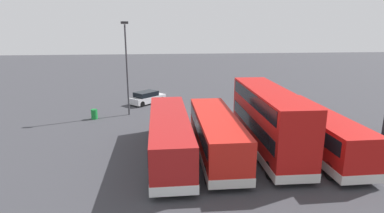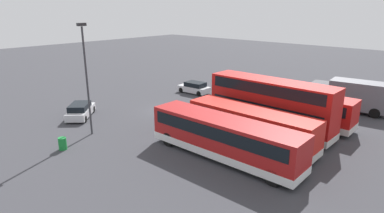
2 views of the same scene
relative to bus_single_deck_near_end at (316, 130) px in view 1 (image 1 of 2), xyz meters
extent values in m
plane|color=#38383D|center=(5.22, -11.05, -1.62)|extent=(140.00, 140.00, 0.00)
cube|color=#B71411|center=(0.00, 0.01, 0.03)|extent=(2.67, 11.22, 2.60)
cube|color=silver|center=(0.00, 0.01, -1.00)|extent=(2.71, 11.26, 0.55)
cube|color=black|center=(0.00, 0.01, 0.63)|extent=(2.72, 10.42, 0.90)
cube|color=black|center=(0.06, -5.62, 0.63)|extent=(2.25, 0.08, 1.10)
cylinder|color=black|center=(1.17, -4.17, -1.07)|extent=(0.31, 1.10, 1.10)
cylinder|color=black|center=(-1.08, -4.20, -1.07)|extent=(0.31, 1.10, 1.10)
cylinder|color=black|center=(1.08, 4.21, -1.07)|extent=(0.31, 1.10, 1.10)
cylinder|color=black|center=(-1.17, 4.19, -1.07)|extent=(0.31, 1.10, 1.10)
cube|color=#B71411|center=(3.45, -0.30, 0.83)|extent=(2.68, 11.03, 4.20)
cube|color=silver|center=(3.45, -0.30, -1.00)|extent=(2.72, 11.07, 0.55)
cube|color=black|center=(3.45, -0.30, 0.63)|extent=(2.73, 10.23, 0.90)
cube|color=black|center=(3.45, -0.30, 2.33)|extent=(2.73, 10.23, 0.90)
cube|color=black|center=(3.38, -5.83, 0.63)|extent=(2.25, 0.09, 1.10)
cylinder|color=black|center=(4.52, -4.41, -1.07)|extent=(0.31, 1.10, 1.10)
cylinder|color=black|center=(2.27, -4.38, -1.07)|extent=(0.31, 1.10, 1.10)
cylinder|color=black|center=(4.62, 3.78, -1.07)|extent=(0.31, 1.10, 1.10)
cylinder|color=black|center=(2.37, 3.81, -1.07)|extent=(0.31, 1.10, 1.10)
cube|color=red|center=(7.23, 0.15, 0.03)|extent=(2.60, 10.45, 2.60)
cube|color=silver|center=(7.23, 0.15, -1.00)|extent=(2.64, 10.49, 0.55)
cube|color=black|center=(7.23, 0.15, 0.63)|extent=(2.65, 9.65, 0.90)
cube|color=black|center=(7.21, -5.10, 0.63)|extent=(2.25, 0.07, 1.10)
cylinder|color=black|center=(8.34, -3.68, -1.07)|extent=(0.31, 1.10, 1.10)
cylinder|color=black|center=(6.09, -3.67, -1.07)|extent=(0.31, 1.10, 1.10)
cylinder|color=black|center=(8.38, 3.96, -1.07)|extent=(0.31, 1.10, 1.10)
cylinder|color=black|center=(6.13, 3.97, -1.07)|extent=(0.31, 1.10, 1.10)
cube|color=#A51919|center=(10.43, -0.05, 0.03)|extent=(2.65, 11.76, 2.60)
cube|color=silver|center=(10.43, -0.05, -1.00)|extent=(2.69, 11.80, 0.55)
cube|color=black|center=(10.43, -0.05, 0.63)|extent=(2.70, 10.96, 0.90)
cube|color=black|center=(10.48, -5.95, 0.63)|extent=(2.25, 0.08, 1.10)
cylinder|color=black|center=(11.60, -4.51, -1.07)|extent=(0.31, 1.10, 1.10)
cylinder|color=black|center=(9.35, -4.53, -1.07)|extent=(0.31, 1.10, 1.10)
cylinder|color=black|center=(11.52, 4.43, -1.07)|extent=(0.31, 1.10, 1.10)
cylinder|color=black|center=(9.27, 4.41, -1.07)|extent=(0.31, 1.10, 1.10)
cube|color=silver|center=(-1.94, -13.88, -1.09)|extent=(2.04, 4.15, 0.70)
cube|color=black|center=(-1.95, -13.68, -0.47)|extent=(1.78, 2.52, 0.55)
cylinder|color=black|center=(-1.05, -15.25, -1.30)|extent=(0.26, 0.65, 0.64)
cylinder|color=black|center=(-2.65, -15.34, -1.30)|extent=(0.26, 0.65, 0.64)
cylinder|color=black|center=(-1.22, -12.41, -1.30)|extent=(0.26, 0.65, 0.64)
cylinder|color=black|center=(-2.82, -12.51, -1.30)|extent=(0.26, 0.65, 0.64)
cube|color=silver|center=(12.53, -15.92, -1.09)|extent=(4.33, 4.27, 0.70)
cube|color=black|center=(12.68, -15.78, -0.47)|extent=(2.99, 2.97, 0.55)
cylinder|color=black|center=(11.98, -17.56, -1.30)|extent=(0.61, 0.60, 0.64)
cylinder|color=black|center=(10.87, -16.42, -1.30)|extent=(0.61, 0.60, 0.64)
cylinder|color=black|center=(14.20, -15.42, -1.30)|extent=(0.61, 0.60, 0.64)
cylinder|color=black|center=(13.08, -14.27, -1.30)|extent=(0.61, 0.60, 0.64)
cylinder|color=#38383D|center=(14.24, -11.21, 2.86)|extent=(0.16, 0.16, 8.96)
cube|color=#262628|center=(14.24, -11.21, 7.49)|extent=(0.70, 0.30, 0.24)
cylinder|color=#197F33|center=(17.46, -10.00, -1.15)|extent=(0.60, 0.60, 0.95)
camera|label=1|loc=(10.93, 20.52, 7.28)|focal=29.72mm
camera|label=2|loc=(27.77, 12.51, 8.78)|focal=30.39mm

